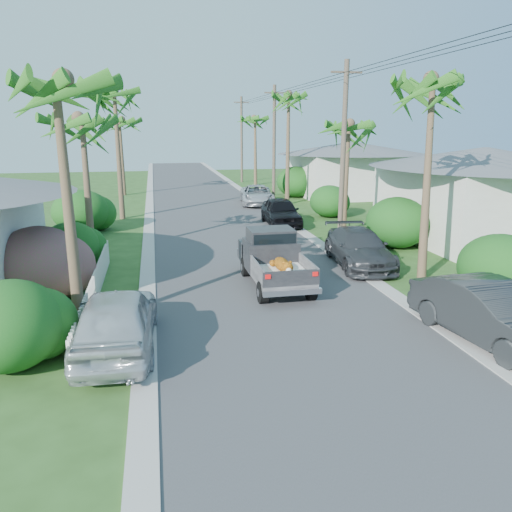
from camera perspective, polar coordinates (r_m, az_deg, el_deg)
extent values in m
plane|color=#29491B|center=(13.29, 6.66, -11.41)|extent=(120.00, 120.00, 0.00)
cube|color=#38383A|center=(36.99, -5.39, 5.41)|extent=(8.00, 100.00, 0.02)
cube|color=#A5A39E|center=(36.79, -12.09, 5.14)|extent=(0.60, 100.00, 0.06)
cube|color=#A5A39E|center=(37.68, 1.15, 5.67)|extent=(0.60, 100.00, 0.06)
cylinder|color=black|center=(16.89, 0.77, -4.18)|extent=(0.28, 0.76, 0.76)
cylinder|color=black|center=(17.31, 6.29, -3.80)|extent=(0.28, 0.76, 0.76)
cylinder|color=black|center=(19.93, -1.21, -1.26)|extent=(0.28, 0.76, 0.76)
cylinder|color=black|center=(20.29, 3.52, -1.00)|extent=(0.28, 0.76, 0.76)
cube|color=gray|center=(17.60, 3.03, -2.60)|extent=(1.90, 2.40, 0.24)
cube|color=gray|center=(17.29, 0.09, -1.58)|extent=(0.06, 2.40, 0.55)
cube|color=gray|center=(17.74, 5.93, -1.24)|extent=(0.06, 2.40, 0.55)
cube|color=black|center=(16.42, 4.06, -2.57)|extent=(1.92, 0.08, 0.52)
cube|color=silver|center=(16.40, 4.18, -4.16)|extent=(1.98, 0.18, 0.18)
cube|color=red|center=(16.15, 1.38, -2.38)|extent=(0.18, 0.05, 0.14)
cube|color=red|center=(16.56, 6.79, -2.05)|extent=(0.18, 0.05, 0.14)
cube|color=black|center=(19.22, 1.67, 0.21)|extent=(1.94, 1.65, 1.10)
cube|color=black|center=(19.05, 1.69, 2.34)|extent=(1.70, 1.35, 0.55)
cube|color=black|center=(18.42, 2.16, 1.82)|extent=(1.60, 0.05, 0.45)
cube|color=black|center=(20.44, 0.88, 0.64)|extent=(1.94, 1.20, 0.80)
cube|color=white|center=(17.55, 3.04, -1.98)|extent=(1.70, 2.10, 0.16)
ellipsoid|color=orange|center=(17.56, 2.97, -0.95)|extent=(0.48, 1.25, 0.43)
sphere|color=orange|center=(16.84, 3.61, -1.35)|extent=(0.40, 0.40, 0.40)
ellipsoid|color=white|center=(17.58, 2.97, -1.26)|extent=(0.32, 0.86, 0.18)
imported|color=#272A2B|center=(15.17, 25.19, -6.00)|extent=(2.42, 5.24, 1.66)
imported|color=#313437|center=(21.85, 11.68, 0.87)|extent=(2.66, 5.43, 1.52)
imported|color=black|center=(30.41, 2.87, 5.05)|extent=(2.16, 4.90, 1.64)
imported|color=silver|center=(38.82, 0.12, 6.97)|extent=(3.05, 5.49, 1.45)
imported|color=silver|center=(13.77, -15.63, -7.05)|extent=(2.20, 5.08, 1.71)
cone|color=brown|center=(14.70, -20.62, 4.63)|extent=(0.36, 0.71, 7.01)
cone|color=brown|center=(23.67, -18.72, 7.20)|extent=(0.36, 0.61, 6.21)
cone|color=brown|center=(33.45, -15.43, 10.89)|extent=(0.36, 0.36, 8.00)
cone|color=brown|center=(45.48, -15.07, 10.77)|extent=(0.36, 0.75, 6.51)
cone|color=brown|center=(20.18, 18.95, 7.92)|extent=(0.36, 0.73, 7.51)
cone|color=brown|center=(28.46, 10.23, 8.62)|extent=(0.36, 0.54, 6.01)
cone|color=brown|center=(38.70, 3.66, 11.93)|extent=(0.36, 0.36, 8.20)
cone|color=brown|center=(52.42, -0.08, 11.84)|extent=(0.36, 0.63, 6.81)
ellipsoid|color=#144718|center=(13.69, -26.39, -7.10)|extent=(2.60, 2.86, 2.20)
ellipsoid|color=#B71A5B|center=(18.33, -23.55, -0.91)|extent=(3.00, 3.30, 2.60)
ellipsoid|color=#144718|center=(22.15, -20.43, 1.07)|extent=(2.40, 2.64, 2.00)
ellipsoid|color=#144718|center=(29.98, -19.37, 4.85)|extent=(3.20, 3.52, 2.40)
ellipsoid|color=#144718|center=(18.91, 26.25, -1.23)|extent=(2.80, 3.08, 2.30)
ellipsoid|color=#144718|center=(25.59, 15.84, 3.71)|extent=(3.00, 3.30, 2.50)
ellipsoid|color=#144718|center=(33.66, 8.40, 6.22)|extent=(2.60, 2.86, 2.10)
ellipsoid|color=#144718|center=(43.23, 4.54, 8.45)|extent=(3.20, 3.52, 2.60)
cube|color=white|center=(17.77, -17.94, -3.54)|extent=(0.10, 11.00, 1.00)
cube|color=silver|center=(29.04, 24.24, 5.51)|extent=(8.00, 9.00, 3.80)
cone|color=#595B60|center=(28.81, 24.74, 10.22)|extent=(6.48, 6.48, 1.00)
cube|color=silver|center=(44.81, 10.80, 9.10)|extent=(9.00, 8.00, 3.60)
cone|color=#595B60|center=(44.66, 10.94, 12.04)|extent=(6.48, 6.48, 1.00)
cylinder|color=brown|center=(26.13, 9.93, 11.44)|extent=(0.26, 0.26, 9.00)
cube|color=brown|center=(26.23, 10.32, 19.97)|extent=(1.60, 0.10, 0.10)
cylinder|color=brown|center=(40.47, 2.08, 12.63)|extent=(0.26, 0.26, 9.00)
cube|color=brown|center=(40.54, 2.13, 18.14)|extent=(1.60, 0.10, 0.10)
cylinder|color=brown|center=(55.16, -1.65, 13.11)|extent=(0.26, 0.26, 9.00)
cube|color=brown|center=(55.21, -1.68, 17.16)|extent=(1.60, 0.10, 0.10)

